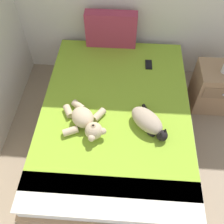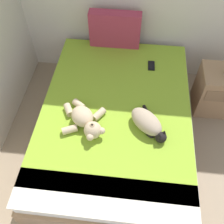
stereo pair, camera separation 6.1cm
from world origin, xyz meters
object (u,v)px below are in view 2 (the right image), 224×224
teddy_bear (85,121)px  nightstand (219,91)px  patterned_cushion (115,29)px  cell_phone (151,66)px  cat (148,123)px  bed (116,123)px

teddy_bear → nightstand: bearing=30.1°
patterned_cushion → cell_phone: patterned_cushion is taller
patterned_cushion → teddy_bear: (-0.14, -1.19, -0.14)m
cat → cell_phone: 0.83m
cat → teddy_bear: (-0.55, -0.03, 0.00)m
bed → cat: cat is taller
nightstand → patterned_cushion: bearing=162.6°
cat → teddy_bear: bearing=-176.4°
cat → cell_phone: size_ratio=2.80×
bed → nightstand: size_ratio=3.83×
cell_phone → cat: bearing=-91.7°
patterned_cushion → cell_phone: size_ratio=3.83×
bed → teddy_bear: teddy_bear is taller
bed → cell_phone: (0.33, 0.62, 0.26)m
nightstand → cat: bearing=-137.2°
bed → nightstand: bearing=26.6°
bed → cell_phone: size_ratio=13.90×
teddy_bear → patterned_cushion: bearing=83.2°
cat → teddy_bear: size_ratio=0.88×
cat → nightstand: 1.17m
cell_phone → nightstand: (0.80, -0.06, -0.24)m
nightstand → cell_phone: bearing=175.6°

